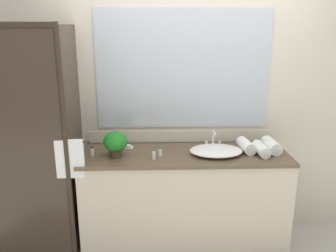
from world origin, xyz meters
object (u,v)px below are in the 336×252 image
object	(u,v)px
sink_basin	(216,151)
amenity_bottle_conditioner	(154,155)
potted_plant	(116,142)
amenity_bottle_lotion	(92,152)
soap_dish	(128,147)
amenity_bottle_shampoo	(160,152)
rolled_towel_middle	(261,149)
faucet	(213,142)
rolled_towel_far_edge	(246,146)
rolled_towel_near_edge	(271,146)

from	to	relation	value
sink_basin	amenity_bottle_conditioner	bearing A→B (deg)	-168.50
potted_plant	amenity_bottle_lotion	bearing A→B (deg)	176.89
soap_dish	amenity_bottle_shampoo	distance (m)	0.36
potted_plant	rolled_towel_middle	size ratio (longest dim) A/B	0.93
amenity_bottle_lotion	faucet	bearing A→B (deg)	9.83
soap_dish	amenity_bottle_conditioner	distance (m)	0.37
soap_dish	amenity_bottle_shampoo	world-z (taller)	amenity_bottle_shampoo
faucet	potted_plant	size ratio (longest dim) A/B	0.77
soap_dish	amenity_bottle_shampoo	xyz separation A→B (m)	(0.29, -0.21, 0.02)
amenity_bottle_shampoo	faucet	bearing A→B (deg)	22.87
faucet	rolled_towel_middle	bearing A→B (deg)	-26.30
amenity_bottle_conditioner	amenity_bottle_lotion	size ratio (longest dim) A/B	1.01
potted_plant	rolled_towel_far_edge	distance (m)	1.14
amenity_bottle_shampoo	amenity_bottle_conditioner	world-z (taller)	amenity_bottle_conditioner
faucet	amenity_bottle_lotion	distance (m)	1.08
faucet	rolled_towel_far_edge	bearing A→B (deg)	-21.65
amenity_bottle_lotion	amenity_bottle_shampoo	bearing A→B (deg)	-2.00
sink_basin	rolled_towel_middle	world-z (taller)	rolled_towel_middle
soap_dish	amenity_bottle_lotion	bearing A→B (deg)	-145.79
sink_basin	rolled_towel_middle	xyz separation A→B (m)	(0.38, -0.03, 0.02)
amenity_bottle_lotion	rolled_towel_near_edge	bearing A→B (deg)	2.23
amenity_bottle_shampoo	rolled_towel_middle	xyz separation A→B (m)	(0.87, 0.01, 0.01)
faucet	rolled_towel_near_edge	bearing A→B (deg)	-14.02
faucet	rolled_towel_far_edge	world-z (taller)	faucet
sink_basin	faucet	world-z (taller)	faucet
amenity_bottle_shampoo	rolled_towel_middle	size ratio (longest dim) A/B	0.34
sink_basin	amenity_bottle_lotion	size ratio (longest dim) A/B	5.43
sink_basin	rolled_towel_near_edge	world-z (taller)	rolled_towel_near_edge
soap_dish	rolled_towel_far_edge	xyz separation A→B (m)	(1.05, -0.12, 0.04)
rolled_towel_middle	faucet	bearing A→B (deg)	153.70
rolled_towel_far_edge	rolled_towel_near_edge	bearing A→B (deg)	-3.78
potted_plant	amenity_bottle_lotion	xyz separation A→B (m)	(-0.20, 0.01, -0.08)
faucet	amenity_bottle_shampoo	distance (m)	0.53
faucet	rolled_towel_middle	xyz separation A→B (m)	(0.38, -0.19, -0.01)
potted_plant	rolled_towel_far_edge	size ratio (longest dim) A/B	0.93
sink_basin	amenity_bottle_conditioner	xyz separation A→B (m)	(-0.54, -0.11, 0.01)
amenity_bottle_lotion	rolled_towel_middle	xyz separation A→B (m)	(1.45, -0.01, 0.01)
amenity_bottle_conditioner	rolled_towel_far_edge	world-z (taller)	rolled_towel_far_edge
sink_basin	rolled_towel_near_edge	xyz separation A→B (m)	(0.49, 0.04, 0.03)
amenity_bottle_shampoo	rolled_towel_far_edge	bearing A→B (deg)	7.17
amenity_bottle_lotion	rolled_towel_far_edge	xyz separation A→B (m)	(1.34, 0.08, 0.01)
faucet	sink_basin	bearing A→B (deg)	-90.00
amenity_bottle_conditioner	amenity_bottle_shampoo	bearing A→B (deg)	52.83
sink_basin	faucet	bearing A→B (deg)	90.00
faucet	amenity_bottle_conditioner	bearing A→B (deg)	-152.99
sink_basin	amenity_bottle_shampoo	world-z (taller)	amenity_bottle_shampoo
faucet	rolled_towel_middle	distance (m)	0.43
rolled_towel_middle	rolled_towel_far_edge	size ratio (longest dim) A/B	0.99
sink_basin	faucet	distance (m)	0.17
amenity_bottle_lotion	rolled_towel_middle	size ratio (longest dim) A/B	0.36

